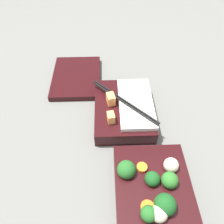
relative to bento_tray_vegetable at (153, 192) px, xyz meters
name	(u,v)px	position (x,y,z in m)	size (l,w,h in m)	color
ground_plane	(137,155)	(0.10, 0.02, -0.03)	(3.00, 3.00, 0.00)	slate
bento_tray_vegetable	(153,192)	(0.00, 0.00, 0.00)	(0.21, 0.16, 0.07)	black
bento_tray_rice	(125,109)	(0.23, 0.04, 0.00)	(0.21, 0.17, 0.07)	black
bento_lid	(77,77)	(0.39, 0.19, -0.02)	(0.20, 0.15, 0.02)	black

